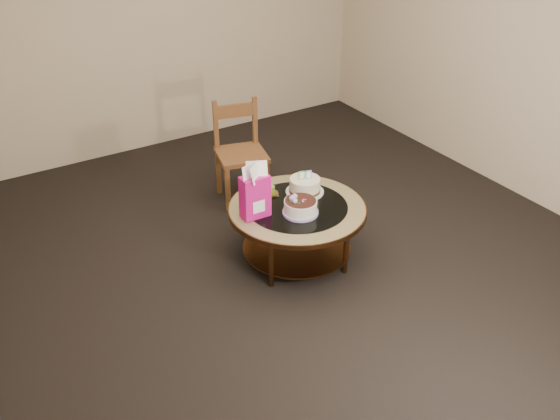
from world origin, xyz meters
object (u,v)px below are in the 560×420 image
coffee_table (297,215)px  decorated_cake (300,208)px  gift_bag (255,191)px  dining_chair (240,152)px  cream_cake (305,186)px

coffee_table → decorated_cake: (-0.04, -0.10, 0.13)m
coffee_table → gift_bag: gift_bag is taller
gift_bag → dining_chair: bearing=68.3°
coffee_table → dining_chair: size_ratio=1.16×
decorated_cake → cream_cake: size_ratio=0.89×
coffee_table → dining_chair: (0.10, 1.04, 0.07)m
decorated_cake → gift_bag: size_ratio=0.64×
coffee_table → dining_chair: 1.05m
decorated_cake → gift_bag: (-0.29, 0.14, 0.15)m
decorated_cake → cream_cake: bearing=50.2°
decorated_cake → coffee_table: bearing=68.0°
cream_cake → coffee_table: bearing=-119.1°
gift_bag → dining_chair: size_ratio=0.46×
decorated_cake → dining_chair: size_ratio=0.29×
cream_cake → dining_chair: dining_chair is taller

